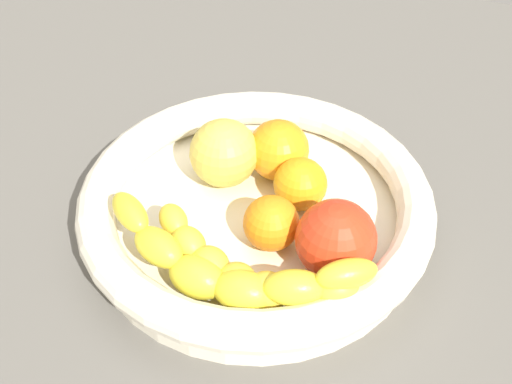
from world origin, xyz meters
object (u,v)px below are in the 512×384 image
orange_mid_right (271,223)px  tomato_red (336,240)px  banana_draped_left (241,272)px  orange_front (278,150)px  fruit_bowl (256,208)px  banana_draped_right (224,269)px  apple_yellow (224,153)px  orange_mid_left (300,184)px

orange_mid_right → tomato_red: (0.86, 6.37, 1.00)cm
banana_draped_left → orange_mid_right: orange_mid_right is taller
banana_draped_left → orange_mid_right: bearing=175.8°
orange_front → orange_mid_right: size_ratio=1.21×
fruit_bowl → banana_draped_right: bearing=5.6°
fruit_bowl → apple_yellow: bearing=-127.7°
banana_draped_left → tomato_red: 8.91cm
orange_mid_right → orange_mid_left: bearing=171.8°
orange_mid_left → orange_mid_right: (6.11, -0.88, -0.03)cm
fruit_bowl → orange_mid_left: size_ratio=6.49×
banana_draped_left → tomato_red: bearing=129.4°
banana_draped_left → apple_yellow: (-13.46, -7.16, 0.93)cm
banana_draped_left → orange_mid_left: orange_mid_left is taller
fruit_bowl → banana_draped_left: 10.06cm
orange_front → banana_draped_right: bearing=3.4°
orange_mid_right → tomato_red: 6.50cm
banana_draped_left → apple_yellow: bearing=-152.0°
banana_draped_left → apple_yellow: size_ratio=2.90×
banana_draped_left → orange_front: size_ratio=3.22×
fruit_bowl → banana_draped_left: banana_draped_left is taller
orange_mid_left → apple_yellow: (-0.87, -8.52, 0.87)cm
orange_front → fruit_bowl: bearing=-0.0°
fruit_bowl → apple_yellow: 6.78cm
fruit_bowl → orange_front: (-6.62, 0.00, 2.34)cm
banana_draped_left → orange_mid_right: (-6.48, 0.48, 0.03)cm
fruit_bowl → orange_front: size_ratio=5.43×
orange_mid_right → orange_front: bearing=-164.5°
apple_yellow → banana_draped_right: bearing=22.7°
orange_front → orange_mid_right: bearing=15.5°
banana_draped_left → banana_draped_right: 1.62cm
orange_mid_right → apple_yellow: 10.39cm
banana_draped_left → tomato_red: (-5.62, 6.84, 1.03)cm
fruit_bowl → banana_draped_left: (9.65, 2.24, 1.76)cm
banana_draped_left → orange_mid_left: size_ratio=3.84×
orange_front → apple_yellow: 5.69cm
banana_draped_left → orange_mid_left: (-12.59, 1.36, 0.05)cm
banana_draped_right → orange_mid_right: bearing=167.0°
orange_front → orange_mid_left: orange_front is taller
fruit_bowl → orange_mid_right: 4.54cm
banana_draped_left → orange_mid_left: bearing=173.8°
apple_yellow → tomato_red: bearing=60.7°
orange_front → orange_mid_left: bearing=44.2°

